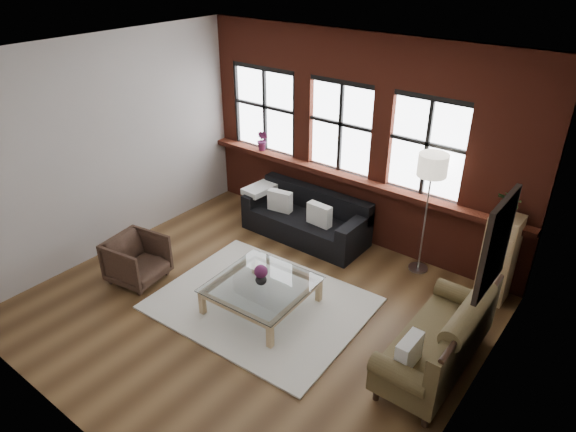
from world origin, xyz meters
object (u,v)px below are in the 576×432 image
Objects in this scene: vase at (261,279)px; floor_lamp at (426,210)px; armchair at (137,260)px; coffee_table at (262,296)px; drawer_chest at (498,258)px; dark_sofa at (305,217)px; vintage_settee at (437,334)px.

floor_lamp reaches higher than vase.
floor_lamp reaches higher than armchair.
drawer_chest reaches higher than coffee_table.
floor_lamp is at bearing 59.67° from coffee_table.
floor_lamp is at bearing 59.67° from vase.
drawer_chest reaches higher than armchair.
vase is 3.10m from drawer_chest.
dark_sofa reaches higher than armchair.
vase is at bearing -70.80° from dark_sofa.
coffee_table is at bearing -120.33° from floor_lamp.
dark_sofa is 1.99m from floor_lamp.
dark_sofa is at bearing -34.61° from armchair.
dark_sofa is at bearing 109.20° from vase.
drawer_chest is 1.12m from floor_lamp.
coffee_table is at bearing -135.00° from vase.
coffee_table is (1.80, 0.57, -0.14)m from armchair.
armchair is at bearing -115.72° from dark_sofa.
floor_lamp is at bearing 119.42° from vintage_settee.
floor_lamp is (1.23, 2.11, 0.79)m from coffee_table.
vase reaches higher than coffee_table.
vintage_settee is at bearing -27.39° from dark_sofa.
vintage_settee is 2.06m from floor_lamp.
vintage_settee is 4.13m from armchair.
vintage_settee is 1.52× the size of coffee_table.
dark_sofa is 1.96m from vase.
drawer_chest is (0.08, 1.72, 0.13)m from vintage_settee.
vintage_settee reaches higher than armchair.
armchair is 4.89m from drawer_chest.
dark_sofa is at bearing -175.38° from drawer_chest.
dark_sofa is 13.04× the size of vase.
vase is at bearing -137.80° from drawer_chest.
armchair is (-1.16, -2.41, -0.04)m from dark_sofa.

